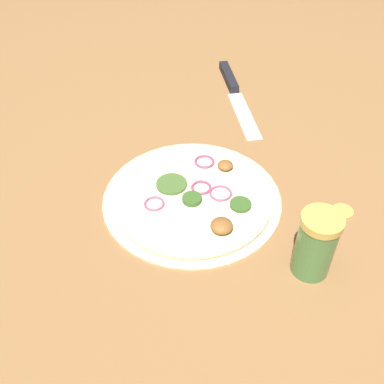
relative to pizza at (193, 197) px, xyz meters
The scene contains 5 objects.
ground_plane 0.01m from the pizza, 123.15° to the left, with size 3.00×3.00×0.00m, color olive.
pizza is the anchor object (origin of this frame).
knife 0.38m from the pizza, 32.47° to the left, with size 0.19×0.27×0.02m.
spice_jar 0.23m from the pizza, 84.46° to the right, with size 0.06×0.06×0.11m.
loose_cap 0.25m from the pizza, 50.84° to the right, with size 0.04×0.04×0.01m.
Camera 1 is at (-0.38, -0.40, 0.54)m, focal length 42.00 mm.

